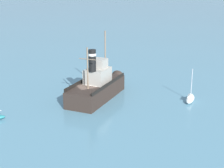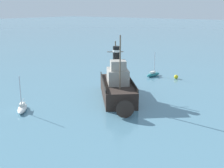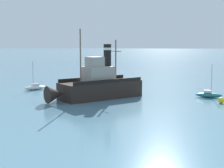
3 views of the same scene
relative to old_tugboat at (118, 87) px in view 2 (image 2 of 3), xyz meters
name	(u,v)px [view 2 (image 2 of 3)]	position (x,y,z in m)	size (l,w,h in m)	color
ground_plane	(120,94)	(1.20, -2.33, -1.83)	(600.00, 600.00, 0.00)	teal
old_tugboat	(118,87)	(0.00, 0.00, 0.00)	(12.14, 12.96, 9.90)	#2D231E
sailboat_white	(22,108)	(7.35, 11.83, -1.40)	(3.45, 3.48, 4.90)	white
sailboat_teal	(153,74)	(2.60, -16.13, -1.40)	(1.79, 3.94, 4.90)	#23757A
mooring_buoy	(176,77)	(-1.97, -17.02, -1.43)	(0.80, 0.80, 0.80)	yellow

